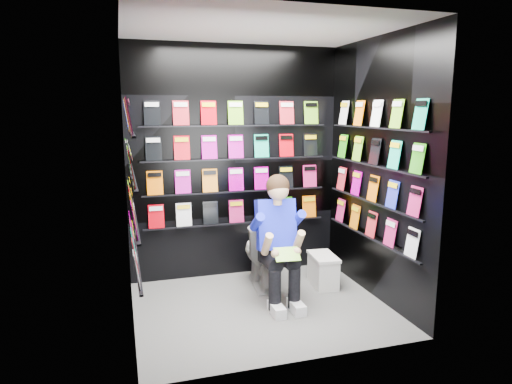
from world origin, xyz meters
name	(u,v)px	position (x,y,z in m)	size (l,w,h in m)	color
floor	(261,308)	(0.00, 0.00, 0.00)	(2.40, 2.40, 0.00)	slate
ceiling	(262,28)	(0.00, 0.00, 2.60)	(2.40, 2.40, 0.00)	white
wall_back	(235,163)	(0.00, 1.00, 1.30)	(2.40, 0.04, 2.60)	black
wall_front	(304,195)	(0.00, -1.00, 1.30)	(2.40, 0.04, 2.60)	black
wall_left	(127,181)	(-1.20, 0.00, 1.30)	(0.04, 2.00, 2.60)	black
wall_right	(377,170)	(1.20, 0.00, 1.30)	(0.04, 2.00, 2.60)	black
comics_back	(236,163)	(0.00, 0.97, 1.31)	(2.10, 0.06, 1.37)	red
comics_left	(130,180)	(-1.17, 0.00, 1.31)	(0.06, 1.70, 1.37)	red
comics_right	(374,170)	(1.17, 0.00, 1.31)	(0.06, 1.70, 1.37)	red
toilet	(263,253)	(0.19, 0.55, 0.37)	(0.42, 0.75, 0.73)	white
longbox	(323,271)	(0.82, 0.36, 0.16)	(0.23, 0.42, 0.31)	silver
longbox_lid	(323,256)	(0.82, 0.36, 0.33)	(0.25, 0.44, 0.03)	silver
reader	(275,226)	(0.19, 0.17, 0.77)	(0.51, 0.75, 1.38)	#1820C5
held_comic	(287,254)	(0.19, -0.18, 0.58)	(0.24, 0.01, 0.16)	green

